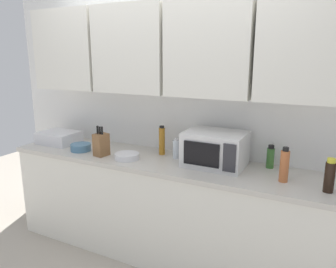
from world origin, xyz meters
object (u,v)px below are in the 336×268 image
Objects in this scene: bottle_spice_jar at (284,165)px; bottle_amber_vinegar at (162,141)px; dish_rack at (59,137)px; bowl_ceramic_small at (81,147)px; knife_block at (101,144)px; bottle_soy_dark at (330,176)px; bowl_mixing_large at (127,156)px; bottle_clear_tall at (176,149)px; bottle_green_oil at (270,157)px; microwave at (215,149)px.

bottle_amber_vinegar reaches higher than bottle_spice_jar.
dish_rack reaches higher than bowl_ceramic_small.
bottle_soy_dark is (1.84, 0.03, 0.01)m from knife_block.
bottle_soy_dark reaches higher than bowl_mixing_large.
bottle_amber_vinegar is at bearing 6.85° from dish_rack.
bottle_soy_dark is at bearing -11.10° from bottle_spice_jar.
bottle_amber_vinegar is at bearing 18.20° from bowl_ceramic_small.
bowl_mixing_large is at bearing -179.45° from bottle_soy_dark.
bottle_soy_dark is 1.22m from bottle_clear_tall.
bottle_amber_vinegar is 0.78m from bowl_ceramic_small.
bottle_green_oil is (1.41, 0.35, -0.01)m from knife_block.
dish_rack is at bearing -176.20° from bottle_clear_tall.
bottle_spice_jar is 0.92m from bottle_clear_tall.
microwave is 1.28m from bowl_ceramic_small.
bottle_clear_tall is (0.63, 0.23, -0.02)m from knife_block.
knife_block is 1.55m from bottle_spice_jar.
bottle_clear_tall is at bearing -16.59° from bottle_amber_vinegar.
bottle_clear_tall is 0.85× the size of bowl_mixing_large.
knife_block reaches higher than bottle_green_oil.
bottle_green_oil is at bearing 8.76° from bottle_clear_tall.
bottle_clear_tall reaches higher than dish_rack.
bottle_soy_dark is at bearing -10.08° from bottle_amber_vinegar.
dish_rack is at bearing 167.76° from knife_block.
dish_rack is 2.07m from bottle_green_oil.
bottle_clear_tall is at bearing 12.10° from bowl_ceramic_small.
bottle_soy_dark is (2.49, -0.11, 0.05)m from dish_rack.
bowl_ceramic_small is at bearing 179.99° from bottle_soy_dark.
dish_rack is at bearing -178.07° from microwave.
microwave is 1.02m from knife_block.
microwave reaches higher than bowl_mixing_large.
bottle_amber_vinegar is 0.35m from bowl_mixing_large.
bottle_amber_vinegar reaches higher than dish_rack.
microwave is 1.89× the size of bottle_spice_jar.
dish_rack is 2.49m from bottle_soy_dark.
bottle_soy_dark is at bearing -2.50° from dish_rack.
knife_block is at bearing -166.16° from bottle_green_oil.
bottle_clear_tall is at bearing 170.84° from bottle_soy_dark.
knife_block is 1.84m from bottle_soy_dark.
knife_block is (-1.00, -0.20, -0.04)m from microwave.
microwave is at bearing -4.72° from bottle_clear_tall.
knife_block is 1.18× the size of bottle_soy_dark.
bowl_mixing_large is (0.53, -0.02, -0.01)m from bowl_ceramic_small.
bottle_amber_vinegar is (0.47, 0.28, 0.03)m from knife_block.
dish_rack is 1.50× the size of bottle_spice_jar.
dish_rack is 0.67m from knife_block.
bottle_green_oil is at bearing 5.68° from dish_rack.
bowl_ceramic_small is at bearing -167.90° from bottle_clear_tall.
knife_block is 0.67m from bottle_clear_tall.
bottle_amber_vinegar is (-0.17, 0.05, 0.04)m from bottle_clear_tall.
bottle_spice_jar reaches higher than bottle_green_oil.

